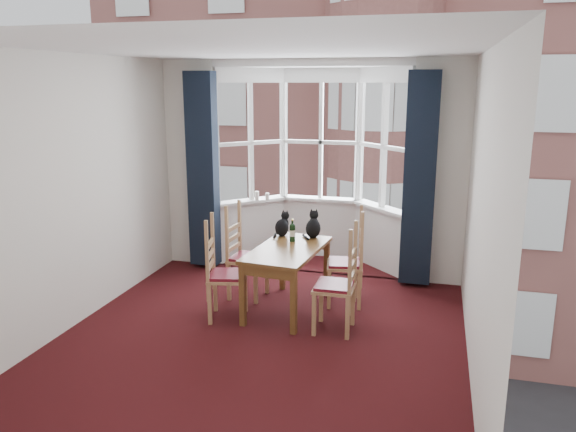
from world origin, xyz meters
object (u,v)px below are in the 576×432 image
(chair_left_far, at_px, (241,258))
(cat_left, at_px, (282,226))
(chair_right_far, at_px, (353,265))
(wine_bottle, at_px, (292,232))
(dining_table, at_px, (287,257))
(chair_left_near, at_px, (219,277))
(chair_right_near, at_px, (343,288))
(candle_short, at_px, (267,197))
(candle_tall, at_px, (257,196))
(cat_right, at_px, (313,227))

(chair_left_far, distance_m, cat_left, 0.62)
(chair_right_far, distance_m, wine_bottle, 0.79)
(dining_table, xyz_separation_m, wine_bottle, (-0.01, 0.27, 0.22))
(chair_left_far, relative_size, wine_bottle, 3.52)
(chair_left_near, distance_m, chair_left_far, 0.67)
(chair_right_near, xyz_separation_m, candle_short, (-1.46, 2.14, 0.45))
(candle_short, bearing_deg, chair_left_near, -87.08)
(candle_tall, bearing_deg, cat_left, -59.69)
(dining_table, bearing_deg, candle_tall, 118.05)
(cat_left, distance_m, candle_tall, 1.42)
(dining_table, bearing_deg, chair_left_near, -147.63)
(chair_right_near, height_order, wine_bottle, wine_bottle)
(chair_right_near, xyz_separation_m, wine_bottle, (-0.71, 0.68, 0.37))
(chair_left_near, bearing_deg, chair_right_far, 30.05)
(wine_bottle, relative_size, candle_tall, 2.05)
(wine_bottle, bearing_deg, dining_table, -86.94)
(dining_table, bearing_deg, wine_bottle, 93.06)
(dining_table, distance_m, candle_short, 1.92)
(dining_table, height_order, candle_tall, candle_tall)
(chair_left_near, distance_m, candle_tall, 2.18)
(chair_right_near, bearing_deg, cat_left, 135.03)
(chair_left_far, height_order, cat_left, cat_left)
(cat_left, height_order, candle_tall, cat_left)
(dining_table, relative_size, wine_bottle, 5.01)
(cat_right, relative_size, candle_short, 3.25)
(cat_left, bearing_deg, wine_bottle, -49.18)
(chair_left_near, xyz_separation_m, cat_right, (0.83, 0.92, 0.38))
(chair_right_near, relative_size, candle_short, 8.85)
(chair_right_near, distance_m, cat_right, 1.12)
(chair_right_far, relative_size, wine_bottle, 3.52)
(chair_right_far, xyz_separation_m, wine_bottle, (-0.69, -0.08, 0.37))
(cat_left, relative_size, candle_short, 2.98)
(chair_right_far, xyz_separation_m, cat_right, (-0.50, 0.15, 0.38))
(chair_right_near, height_order, chair_right_far, same)
(dining_table, relative_size, candle_tall, 10.27)
(chair_left_far, distance_m, cat_right, 0.94)
(wine_bottle, bearing_deg, chair_left_near, -132.83)
(chair_left_far, bearing_deg, chair_right_near, -26.45)
(candle_short, bearing_deg, chair_left_far, -85.41)
(chair_right_near, xyz_separation_m, chair_right_far, (-0.02, 0.76, 0.00))
(chair_left_far, bearing_deg, candle_short, 94.59)
(dining_table, bearing_deg, chair_right_near, -30.35)
(chair_right_far, height_order, candle_short, candle_short)
(chair_left_far, relative_size, chair_right_far, 1.00)
(chair_right_near, xyz_separation_m, candle_tall, (-1.60, 2.11, 0.46))
(chair_right_far, bearing_deg, chair_right_near, -88.58)
(candle_tall, bearing_deg, chair_left_near, -83.12)
(chair_left_far, height_order, candle_short, candle_short)
(dining_table, bearing_deg, chair_left_far, 158.10)
(chair_left_near, bearing_deg, cat_left, 62.77)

